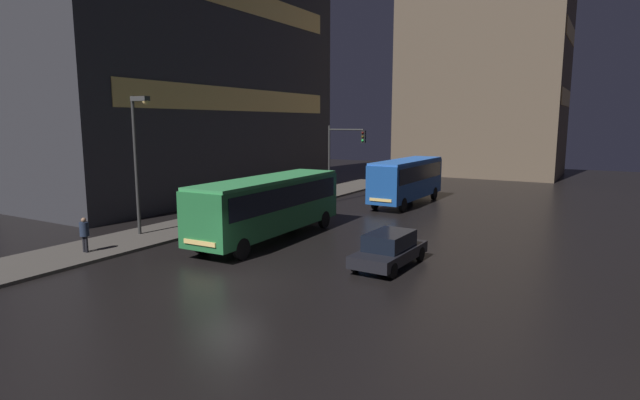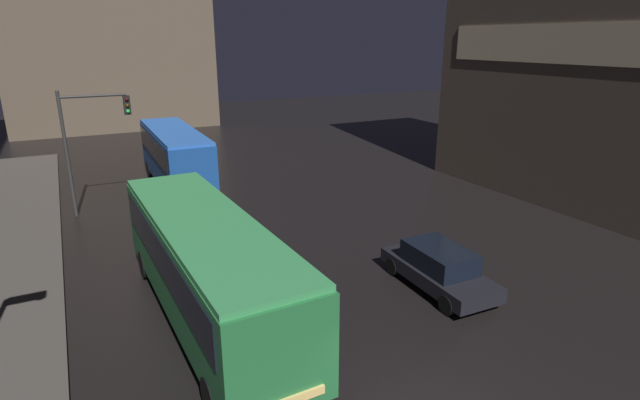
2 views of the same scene
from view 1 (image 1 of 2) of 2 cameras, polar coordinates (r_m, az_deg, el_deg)
name	(u,v)px [view 1 (image 1 of 2)]	position (r m, az deg, el deg)	size (l,w,h in m)	color
ground_plane	(229,284)	(19.88, -10.40, -9.38)	(120.00, 120.00, 0.00)	black
sidewalk_left	(224,218)	(32.92, -10.92, -1.99)	(4.00, 48.00, 0.15)	#47423D
building_left_tower	(195,50)	(45.24, -14.08, 16.31)	(10.07, 28.88, 24.50)	#2D2D33
building_far_backdrop	(484,65)	(63.85, 18.20, 14.49)	(18.07, 12.00, 25.86)	brown
bus_near	(269,202)	(26.49, -5.85, -0.18)	(2.94, 10.87, 3.30)	#236B38
bus_far	(407,177)	(38.43, 9.91, 2.61)	(2.49, 9.60, 3.39)	#194793
car_taxi	(389,249)	(21.84, 7.93, -5.56)	(1.98, 4.49, 1.50)	black
pedestrian_near	(84,231)	(25.75, -25.33, -3.27)	(0.58, 0.58, 1.65)	black
pedestrian_mid	(199,202)	(32.40, -13.70, -0.20)	(0.52, 0.52, 1.80)	black
traffic_light_main	(342,151)	(37.77, 2.48, 5.58)	(3.11, 0.35, 5.95)	#2D2D2D
street_lamp_sidewalk	(138,144)	(28.25, -20.09, 6.08)	(1.25, 0.36, 7.40)	#2D2D2D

